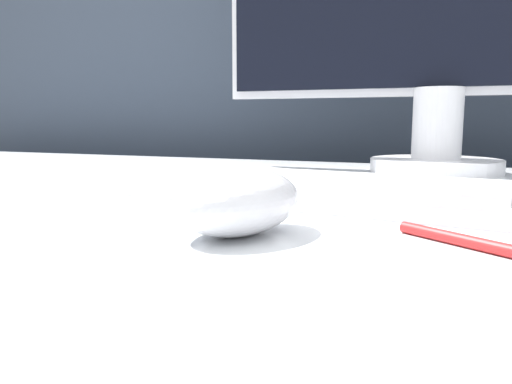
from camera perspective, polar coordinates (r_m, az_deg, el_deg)
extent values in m
cube|color=#333D4C|center=(1.06, 10.57, 4.15)|extent=(5.00, 0.03, 1.49)
ellipsoid|color=white|center=(0.34, -1.94, -1.08)|extent=(0.09, 0.12, 0.05)
cube|color=white|center=(0.49, 4.47, 0.08)|extent=(0.42, 0.18, 0.02)
cube|color=silver|center=(0.49, 4.49, 1.48)|extent=(0.39, 0.16, 0.01)
cylinder|color=white|center=(0.79, 19.80, 2.87)|extent=(0.19, 0.19, 0.02)
cylinder|color=white|center=(0.78, 20.02, 7.37)|extent=(0.07, 0.07, 0.10)
cylinder|color=red|center=(0.32, 26.05, -5.84)|extent=(0.12, 0.09, 0.01)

